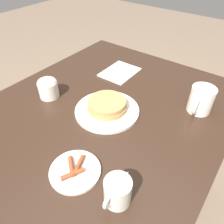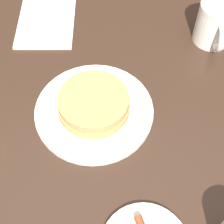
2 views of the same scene
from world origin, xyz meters
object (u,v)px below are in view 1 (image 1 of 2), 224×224
coffee_mug (201,100)px  napkin (120,72)px  pancake_plate (107,108)px  creamer_pitcher (118,191)px  side_plate_bacon (75,171)px  sugar_bowl (48,87)px

coffee_mug → napkin: coffee_mug is taller
pancake_plate → napkin: 0.31m
pancake_plate → creamer_pitcher: bearing=42.1°
side_plate_bacon → coffee_mug: size_ratio=1.20×
pancake_plate → coffee_mug: bearing=127.9°
sugar_bowl → napkin: bearing=159.7°
side_plate_bacon → sugar_bowl: size_ratio=1.58×
side_plate_bacon → napkin: side_plate_bacon is taller
coffee_mug → creamer_pitcher: size_ratio=1.16×
sugar_bowl → creamer_pitcher: bearing=67.9°
side_plate_bacon → sugar_bowl: sugar_bowl is taller
creamer_pitcher → napkin: (-0.55, -0.38, -0.04)m
side_plate_bacon → napkin: 0.60m
side_plate_bacon → pancake_plate: bearing=-161.2°
pancake_plate → sugar_bowl: 0.27m
coffee_mug → creamer_pitcher: coffee_mug is taller
creamer_pitcher → napkin: 0.67m
side_plate_bacon → creamer_pitcher: (-0.01, 0.15, 0.04)m
pancake_plate → side_plate_bacon: pancake_plate is taller
sugar_bowl → napkin: size_ratio=0.52×
pancake_plate → sugar_bowl: (0.07, -0.26, 0.03)m
pancake_plate → side_plate_bacon: bearing=18.8°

